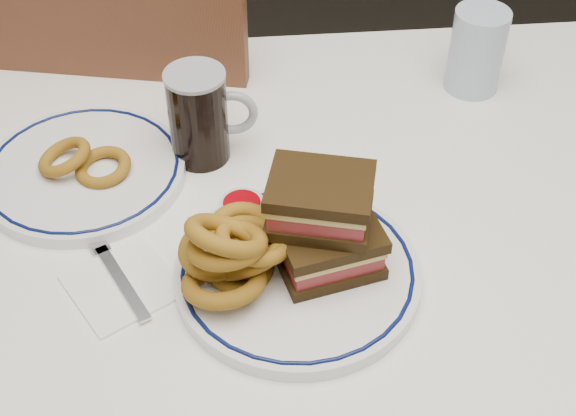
{
  "coord_description": "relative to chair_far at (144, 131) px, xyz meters",
  "views": [
    {
      "loc": [
        -0.05,
        -0.73,
        1.47
      ],
      "look_at": [
        0.01,
        -0.07,
        0.83
      ],
      "focal_mm": 50.0,
      "sensor_mm": 36.0,
      "label": 1
    }
  ],
  "objects": [
    {
      "name": "dining_table",
      "position": [
        0.21,
        -0.47,
        0.11
      ],
      "size": [
        1.27,
        0.87,
        0.75
      ],
      "color": "white",
      "rests_on": "floor"
    },
    {
      "name": "onion_rings_main",
      "position": [
        0.16,
        -0.59,
        0.28
      ],
      "size": [
        0.14,
        0.14,
        0.14
      ],
      "color": "brown",
      "rests_on": "main_plate"
    },
    {
      "name": "far_plate",
      "position": [
        -0.04,
        -0.37,
        0.23
      ],
      "size": [
        0.27,
        0.27,
        0.02
      ],
      "color": "white",
      "rests_on": "dining_table"
    },
    {
      "name": "water_glass",
      "position": [
        0.53,
        -0.21,
        0.28
      ],
      "size": [
        0.08,
        0.08,
        0.13
      ],
      "primitive_type": "cylinder",
      "color": "#A6BED7",
      "rests_on": "dining_table"
    },
    {
      "name": "main_plate",
      "position": [
        0.23,
        -0.58,
        0.23
      ],
      "size": [
        0.29,
        0.29,
        0.02
      ],
      "color": "white",
      "rests_on": "dining_table"
    },
    {
      "name": "onion_rings_far",
      "position": [
        -0.03,
        -0.38,
        0.25
      ],
      "size": [
        0.13,
        0.09,
        0.05
      ],
      "color": "brown",
      "rests_on": "far_plate"
    },
    {
      "name": "napkin_fork",
      "position": [
        0.02,
        -0.57,
        0.22
      ],
      "size": [
        0.16,
        0.16,
        0.01
      ],
      "color": "white",
      "rests_on": "dining_table"
    },
    {
      "name": "beer_mug",
      "position": [
        0.12,
        -0.34,
        0.29
      ],
      "size": [
        0.12,
        0.08,
        0.14
      ],
      "color": "black",
      "rests_on": "dining_table"
    },
    {
      "name": "chair_far",
      "position": [
        0.0,
        0.0,
        0.0
      ],
      "size": [
        0.54,
        0.54,
        0.98
      ],
      "color": "#4E2719",
      "rests_on": "floor"
    },
    {
      "name": "reuben_sandwich",
      "position": [
        0.26,
        -0.57,
        0.3
      ],
      "size": [
        0.14,
        0.13,
        0.12
      ],
      "color": "black",
      "rests_on": "main_plate"
    },
    {
      "name": "ketchup_ramekin",
      "position": [
        0.17,
        -0.5,
        0.25
      ],
      "size": [
        0.06,
        0.06,
        0.03
      ],
      "color": "silver",
      "rests_on": "main_plate"
    }
  ]
}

